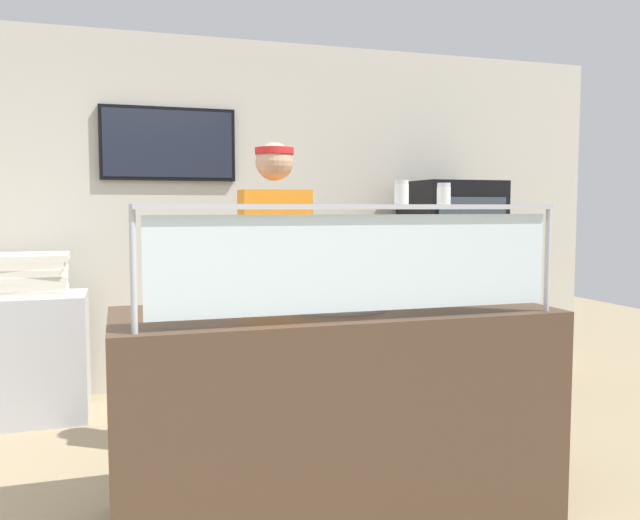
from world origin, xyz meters
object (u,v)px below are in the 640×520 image
Objects in this scene: pizza_tray at (335,304)px; pizza_server at (339,299)px; parmesan_shaker at (401,194)px; worker_figure at (276,279)px; pepper_flake_shaker at (444,195)px; drink_fridge at (450,282)px; pizza_box_stack at (28,274)px.

pizza_server is at bearing -62.32° from pizza_tray.
parmesan_shaker is 1.22m from worker_figure.
pizza_tray is 5.71× the size of pepper_flake_shaker.
drink_fridge is at bearing 33.99° from worker_figure.
pizza_server is 2.40m from pizza_box_stack.
pizza_server is at bearing -81.38° from worker_figure.
worker_figure is 3.48× the size of pizza_box_stack.
worker_figure is at bearing -146.01° from drink_fridge.
pizza_box_stack is (-1.50, 1.84, -0.00)m from pizza_tray.
parmesan_shaker reaches higher than pizza_box_stack.
pepper_flake_shaker is at bearing -68.14° from worker_figure.
pepper_flake_shaker is 2.93m from pizza_box_stack.
pizza_tray is at bearing 111.81° from parmesan_shaker.
pizza_tray is 0.99× the size of pizza_box_stack.
pizza_tray is 0.70m from pepper_flake_shaker.
pizza_box_stack is (-1.66, 2.22, -0.49)m from parmesan_shaker.
pizza_server is at bearing 132.66° from pepper_flake_shaker.
parmesan_shaker is at bearing -68.19° from pizza_tray.
drink_fridge is (1.72, 1.16, -0.20)m from worker_figure.
pepper_flake_shaker reaches higher than pizza_tray.
pizza_tray is at bearing -130.63° from drink_fridge.
worker_figure reaches higher than pepper_flake_shaker.
drink_fridge reaches higher than pizza_tray.
drink_fridge reaches higher than pizza_box_stack.
pizza_server is 0.16× the size of worker_figure.
worker_figure is 1.09× the size of drink_fridge.
pizza_box_stack reaches higher than pizza_tray.
pizza_tray is at bearing -50.75° from pizza_box_stack.
pepper_flake_shaker is (0.33, -0.36, 0.46)m from pizza_server.
parmesan_shaker reaches higher than pepper_flake_shaker.
worker_figure is at bearing 111.86° from pepper_flake_shaker.
pepper_flake_shaker reaches higher than pizza_server.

